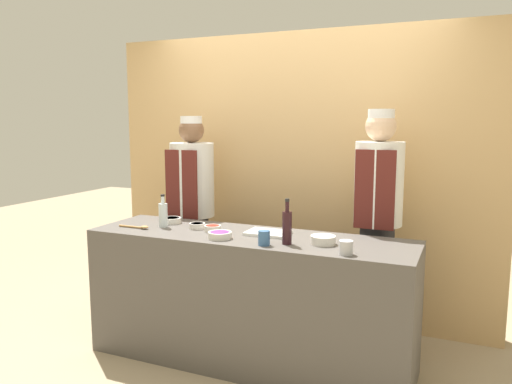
{
  "coord_description": "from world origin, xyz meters",
  "views": [
    {
      "loc": [
        1.37,
        -3.02,
        1.69
      ],
      "look_at": [
        0.0,
        0.13,
        1.19
      ],
      "focal_mm": 35.0,
      "sensor_mm": 36.0,
      "label": 1
    }
  ],
  "objects_px": {
    "sauce_bowl_purple": "(220,235)",
    "cup_blue": "(264,238)",
    "sauce_bowl_green": "(197,226)",
    "bottle_clear": "(163,214)",
    "bottle_wine": "(287,226)",
    "sauce_bowl_orange": "(323,239)",
    "wooden_spoon": "(138,227)",
    "chef_right": "(377,221)",
    "sauce_bowl_red": "(213,228)",
    "cup_steel": "(346,248)",
    "chef_left": "(193,210)",
    "cutting_board": "(268,233)",
    "sauce_bowl_yellow": "(172,220)"
  },
  "relations": [
    {
      "from": "sauce_bowl_red",
      "to": "bottle_clear",
      "type": "bearing_deg",
      "value": -178.06
    },
    {
      "from": "sauce_bowl_red",
      "to": "chef_right",
      "type": "xyz_separation_m",
      "value": [
        1.05,
        0.55,
        0.03
      ]
    },
    {
      "from": "sauce_bowl_orange",
      "to": "sauce_bowl_yellow",
      "type": "xyz_separation_m",
      "value": [
        -1.24,
        0.17,
        -0.01
      ]
    },
    {
      "from": "cutting_board",
      "to": "wooden_spoon",
      "type": "bearing_deg",
      "value": -167.73
    },
    {
      "from": "cup_blue",
      "to": "chef_right",
      "type": "bearing_deg",
      "value": 53.72
    },
    {
      "from": "cutting_board",
      "to": "sauce_bowl_red",
      "type": "bearing_deg",
      "value": -169.57
    },
    {
      "from": "sauce_bowl_yellow",
      "to": "cup_blue",
      "type": "xyz_separation_m",
      "value": [
        0.91,
        -0.35,
        0.02
      ]
    },
    {
      "from": "cup_steel",
      "to": "chef_right",
      "type": "bearing_deg",
      "value": 86.75
    },
    {
      "from": "chef_left",
      "to": "sauce_bowl_green",
      "type": "bearing_deg",
      "value": -56.4
    },
    {
      "from": "wooden_spoon",
      "to": "chef_right",
      "type": "bearing_deg",
      "value": 23.29
    },
    {
      "from": "sauce_bowl_orange",
      "to": "cup_steel",
      "type": "xyz_separation_m",
      "value": [
        0.19,
        -0.18,
        0.01
      ]
    },
    {
      "from": "sauce_bowl_yellow",
      "to": "wooden_spoon",
      "type": "height_order",
      "value": "sauce_bowl_yellow"
    },
    {
      "from": "chef_right",
      "to": "wooden_spoon",
      "type": "bearing_deg",
      "value": -156.71
    },
    {
      "from": "sauce_bowl_purple",
      "to": "bottle_clear",
      "type": "relative_size",
      "value": 0.65
    },
    {
      "from": "cup_blue",
      "to": "chef_left",
      "type": "height_order",
      "value": "chef_left"
    },
    {
      "from": "bottle_wine",
      "to": "chef_right",
      "type": "relative_size",
      "value": 0.16
    },
    {
      "from": "cup_steel",
      "to": "cup_blue",
      "type": "distance_m",
      "value": 0.52
    },
    {
      "from": "sauce_bowl_purple",
      "to": "chef_right",
      "type": "xyz_separation_m",
      "value": [
        0.9,
        0.72,
        0.03
      ]
    },
    {
      "from": "sauce_bowl_red",
      "to": "cup_blue",
      "type": "relative_size",
      "value": 1.26
    },
    {
      "from": "sauce_bowl_yellow",
      "to": "cup_blue",
      "type": "relative_size",
      "value": 1.57
    },
    {
      "from": "chef_left",
      "to": "chef_right",
      "type": "relative_size",
      "value": 0.97
    },
    {
      "from": "sauce_bowl_green",
      "to": "bottle_clear",
      "type": "bearing_deg",
      "value": -169.25
    },
    {
      "from": "cutting_board",
      "to": "bottle_clear",
      "type": "distance_m",
      "value": 0.8
    },
    {
      "from": "cutting_board",
      "to": "wooden_spoon",
      "type": "xyz_separation_m",
      "value": [
        -0.93,
        -0.2,
        0.0
      ]
    },
    {
      "from": "wooden_spoon",
      "to": "cup_steel",
      "type": "bearing_deg",
      "value": -3.55
    },
    {
      "from": "sauce_bowl_green",
      "to": "wooden_spoon",
      "type": "xyz_separation_m",
      "value": [
        -0.4,
        -0.17,
        -0.01
      ]
    },
    {
      "from": "sauce_bowl_red",
      "to": "cup_blue",
      "type": "bearing_deg",
      "value": -24.29
    },
    {
      "from": "sauce_bowl_orange",
      "to": "wooden_spoon",
      "type": "distance_m",
      "value": 1.36
    },
    {
      "from": "sauce_bowl_purple",
      "to": "wooden_spoon",
      "type": "height_order",
      "value": "sauce_bowl_purple"
    },
    {
      "from": "cup_blue",
      "to": "chef_right",
      "type": "distance_m",
      "value": 0.95
    },
    {
      "from": "cutting_board",
      "to": "chef_left",
      "type": "height_order",
      "value": "chef_left"
    },
    {
      "from": "sauce_bowl_red",
      "to": "bottle_clear",
      "type": "height_order",
      "value": "bottle_clear"
    },
    {
      "from": "sauce_bowl_orange",
      "to": "cup_steel",
      "type": "relative_size",
      "value": 1.9
    },
    {
      "from": "cup_steel",
      "to": "chef_left",
      "type": "bearing_deg",
      "value": 152.39
    },
    {
      "from": "sauce_bowl_orange",
      "to": "wooden_spoon",
      "type": "height_order",
      "value": "sauce_bowl_orange"
    },
    {
      "from": "sauce_bowl_green",
      "to": "bottle_wine",
      "type": "bearing_deg",
      "value": -12.47
    },
    {
      "from": "bottle_wine",
      "to": "cup_steel",
      "type": "height_order",
      "value": "bottle_wine"
    },
    {
      "from": "bottle_clear",
      "to": "cup_blue",
      "type": "relative_size",
      "value": 2.57
    },
    {
      "from": "sauce_bowl_purple",
      "to": "cup_blue",
      "type": "relative_size",
      "value": 1.68
    },
    {
      "from": "cutting_board",
      "to": "chef_left",
      "type": "distance_m",
      "value": 1.0
    },
    {
      "from": "sauce_bowl_purple",
      "to": "chef_left",
      "type": "distance_m",
      "value": 0.96
    },
    {
      "from": "sauce_bowl_orange",
      "to": "bottle_wine",
      "type": "xyz_separation_m",
      "value": [
        -0.21,
        -0.09,
        0.08
      ]
    },
    {
      "from": "sauce_bowl_green",
      "to": "bottle_wine",
      "type": "relative_size",
      "value": 0.39
    },
    {
      "from": "sauce_bowl_green",
      "to": "chef_left",
      "type": "xyz_separation_m",
      "value": [
        -0.34,
        0.52,
        -0.0
      ]
    },
    {
      "from": "sauce_bowl_purple",
      "to": "sauce_bowl_orange",
      "type": "xyz_separation_m",
      "value": [
        0.67,
        0.12,
        0.01
      ]
    },
    {
      "from": "bottle_clear",
      "to": "sauce_bowl_purple",
      "type": "bearing_deg",
      "value": -15.83
    },
    {
      "from": "sauce_bowl_yellow",
      "to": "sauce_bowl_red",
      "type": "bearing_deg",
      "value": -16.82
    },
    {
      "from": "cutting_board",
      "to": "chef_right",
      "type": "height_order",
      "value": "chef_right"
    },
    {
      "from": "bottle_clear",
      "to": "bottle_wine",
      "type": "height_order",
      "value": "bottle_wine"
    },
    {
      "from": "cutting_board",
      "to": "chef_left",
      "type": "relative_size",
      "value": 0.17
    }
  ]
}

